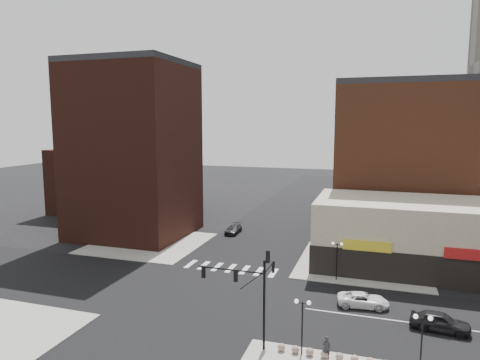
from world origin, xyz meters
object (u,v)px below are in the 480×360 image
(white_suv, at_px, (363,300))
(dark_sedan_north, at_px, (233,229))
(street_lamp_se_a, at_px, (302,313))
(traffic_signal, at_px, (253,284))
(dark_sedan_east, at_px, (440,321))
(pedestrian, at_px, (326,347))
(street_lamp_ne, at_px, (337,251))
(street_lamp_se_b, at_px, (422,329))

(white_suv, distance_m, dark_sedan_north, 29.10)
(dark_sedan_north, bearing_deg, street_lamp_se_a, -64.36)
(traffic_signal, bearing_deg, white_suv, 52.20)
(dark_sedan_east, relative_size, pedestrian, 2.76)
(street_lamp_ne, bearing_deg, street_lamp_se_a, -93.58)
(street_lamp_se_a, bearing_deg, white_suv, 68.63)
(traffic_signal, height_order, street_lamp_se_a, traffic_signal)
(white_suv, bearing_deg, pedestrian, 160.81)
(street_lamp_se_a, relative_size, pedestrian, 2.48)
(dark_sedan_north, xyz_separation_m, pedestrian, (17.69, -31.39, 0.31))
(white_suv, bearing_deg, dark_sedan_east, -122.13)
(street_lamp_ne, bearing_deg, dark_sedan_east, -43.86)
(traffic_signal, distance_m, street_lamp_se_a, 4.12)
(street_lamp_se_a, bearing_deg, dark_sedan_east, 35.64)
(traffic_signal, bearing_deg, dark_sedan_east, 27.03)
(traffic_signal, height_order, dark_sedan_north, traffic_signal)
(street_lamp_se_a, xyz_separation_m, dark_sedan_east, (10.11, 7.25, -2.50))
(street_lamp_se_b, height_order, dark_sedan_east, street_lamp_se_b)
(street_lamp_se_a, height_order, dark_sedan_north, street_lamp_se_a)
(white_suv, xyz_separation_m, dark_sedan_north, (-19.88, 21.25, 0.01))
(traffic_signal, height_order, white_suv, traffic_signal)
(white_suv, relative_size, pedestrian, 2.76)
(dark_sedan_east, distance_m, pedestrian, 11.05)
(street_lamp_se_a, relative_size, white_suv, 0.90)
(traffic_signal, relative_size, white_suv, 1.68)
(dark_sedan_east, bearing_deg, pedestrian, 138.02)
(street_lamp_ne, height_order, pedestrian, street_lamp_ne)
(dark_sedan_east, relative_size, dark_sedan_north, 1.03)
(street_lamp_ne, xyz_separation_m, white_suv, (2.96, -5.87, -2.65))
(street_lamp_se_b, relative_size, pedestrian, 2.48)
(street_lamp_se_a, height_order, dark_sedan_east, street_lamp_se_a)
(traffic_signal, xyz_separation_m, dark_sedan_east, (13.87, 7.08, -4.17))
(white_suv, height_order, pedestrian, pedestrian)
(street_lamp_se_a, relative_size, street_lamp_se_b, 1.00)
(traffic_signal, relative_size, pedestrian, 4.64)
(street_lamp_ne, xyz_separation_m, dark_sedan_east, (9.11, -8.75, -2.50))
(street_lamp_se_b, distance_m, dark_sedan_north, 39.55)
(white_suv, xyz_separation_m, pedestrian, (-2.20, -10.13, 0.32))
(street_lamp_se_b, xyz_separation_m, white_suv, (-4.04, 10.13, -2.65))
(pedestrian, bearing_deg, white_suv, -120.80)
(dark_sedan_north, bearing_deg, street_lamp_ne, -43.54)
(white_suv, height_order, dark_sedan_north, dark_sedan_north)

